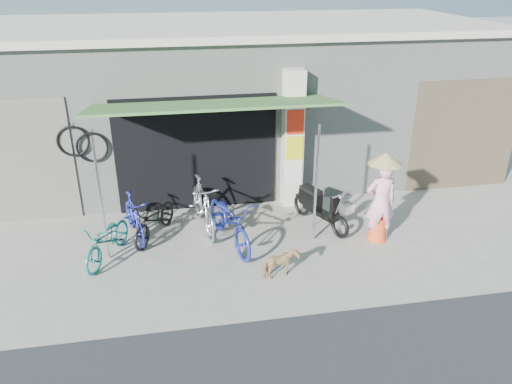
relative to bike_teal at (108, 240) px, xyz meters
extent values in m
plane|color=#9F988F|center=(2.98, -0.72, -0.40)|extent=(80.00, 80.00, 0.00)
cube|color=#9BA099|center=(2.98, 4.38, 1.35)|extent=(12.00, 5.00, 3.50)
cube|color=beige|center=(2.98, 4.38, 3.18)|extent=(12.30, 5.30, 0.16)
cube|color=black|center=(1.78, 1.86, 0.85)|extent=(3.40, 0.06, 2.50)
cube|color=black|center=(1.78, 1.87, 0.15)|extent=(3.06, 0.04, 1.10)
torus|color=black|center=(-0.32, 1.82, 1.15)|extent=(0.65, 0.05, 0.65)
cylinder|color=silver|center=(-0.32, 1.84, 1.47)|extent=(0.02, 0.02, 0.12)
torus|color=black|center=(-0.67, 1.82, 1.30)|extent=(0.65, 0.05, 0.65)
cylinder|color=silver|center=(-0.67, 1.84, 1.62)|extent=(0.02, 0.02, 0.12)
cube|color=beige|center=(3.83, 1.73, 1.10)|extent=(0.42, 0.42, 3.00)
cube|color=red|center=(3.83, 1.51, 1.55)|extent=(0.36, 0.02, 0.52)
cube|color=yellow|center=(3.83, 1.51, 0.98)|extent=(0.36, 0.02, 0.52)
cube|color=silver|center=(3.83, 1.51, 0.42)|extent=(0.36, 0.02, 0.50)
cube|color=#39642D|center=(2.08, 0.93, 2.15)|extent=(4.60, 1.88, 0.35)
cylinder|color=silver|center=(-0.02, 0.03, 0.78)|extent=(0.05, 0.05, 2.36)
cylinder|color=silver|center=(3.88, 0.03, 0.78)|extent=(0.05, 0.05, 2.36)
cube|color=brown|center=(7.98, 1.87, 0.90)|extent=(2.60, 0.06, 2.60)
cube|color=#6B665B|center=(-2.02, 1.87, 0.90)|extent=(2.60, 0.06, 2.60)
imported|color=#1B7A70|center=(0.00, 0.00, 0.00)|extent=(1.08, 1.61, 0.80)
imported|color=#2229A0|center=(0.44, 0.74, 0.04)|extent=(0.80, 1.53, 0.88)
imported|color=black|center=(0.84, 0.65, 0.01)|extent=(1.19, 1.63, 0.82)
imported|color=silver|center=(1.79, 0.83, 0.14)|extent=(0.76, 1.85, 1.08)
imported|color=navy|center=(2.25, 0.14, 0.11)|extent=(1.16, 2.06, 1.03)
imported|color=#9F8A54|center=(2.94, -1.13, -0.13)|extent=(0.69, 0.44, 0.54)
torus|color=black|center=(4.40, 0.00, -0.16)|extent=(0.27, 0.47, 0.48)
torus|color=black|center=(3.91, 1.07, -0.16)|extent=(0.27, 0.47, 0.48)
cube|color=black|center=(4.16, 0.54, -0.09)|extent=(0.54, 0.87, 0.09)
cube|color=black|center=(4.03, 0.83, 0.11)|extent=(0.42, 0.55, 0.31)
cube|color=black|center=(4.03, 0.83, 0.30)|extent=(0.40, 0.54, 0.08)
cube|color=black|center=(4.33, 0.17, 0.16)|extent=(0.22, 0.17, 0.51)
cylinder|color=silver|center=(4.39, 0.03, 0.53)|extent=(0.44, 0.22, 0.03)
cube|color=silver|center=(4.46, -0.12, 0.31)|extent=(0.29, 0.26, 0.18)
imported|color=#F7A6BF|center=(5.11, -0.18, 0.41)|extent=(0.61, 0.41, 1.63)
cone|color=#E74E20|center=(5.11, -0.18, -0.17)|extent=(0.38, 0.38, 0.46)
cone|color=tan|center=(5.11, -0.18, 1.30)|extent=(0.64, 0.64, 0.22)
camera|label=1|loc=(1.27, -8.17, 4.56)|focal=35.00mm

